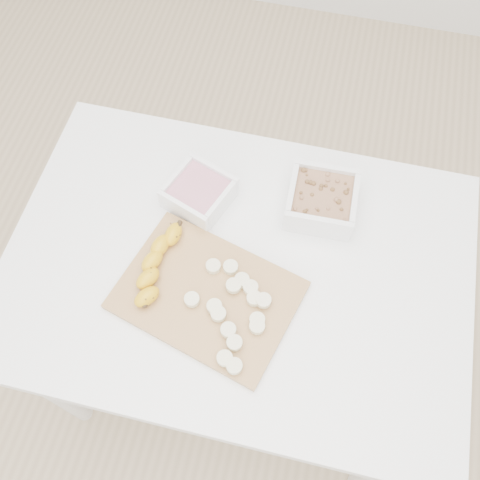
% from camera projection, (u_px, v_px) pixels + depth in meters
% --- Properties ---
extents(ground, '(3.50, 3.50, 0.00)m').
position_uv_depth(ground, '(238.00, 357.00, 1.81)').
color(ground, '#C6AD89').
rests_on(ground, ground).
extents(table, '(1.00, 0.70, 0.75)m').
position_uv_depth(table, '(237.00, 282.00, 1.23)').
color(table, white).
rests_on(table, ground).
extents(bowl_yogurt, '(0.17, 0.17, 0.06)m').
position_uv_depth(bowl_yogurt, '(199.00, 193.00, 1.19)').
color(bowl_yogurt, white).
rests_on(bowl_yogurt, table).
extents(bowl_granola, '(0.15, 0.15, 0.07)m').
position_uv_depth(bowl_granola, '(322.00, 200.00, 1.18)').
color(bowl_granola, white).
rests_on(bowl_granola, table).
extents(cutting_board, '(0.41, 0.34, 0.01)m').
position_uv_depth(cutting_board, '(207.00, 295.00, 1.10)').
color(cutting_board, '#A7844D').
rests_on(cutting_board, table).
extents(banana, '(0.10, 0.20, 0.03)m').
position_uv_depth(banana, '(157.00, 266.00, 1.11)').
color(banana, gold).
rests_on(banana, cutting_board).
extents(banana_slices, '(0.17, 0.23, 0.02)m').
position_uv_depth(banana_slices, '(234.00, 309.00, 1.07)').
color(banana_slices, beige).
rests_on(banana_slices, cutting_board).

